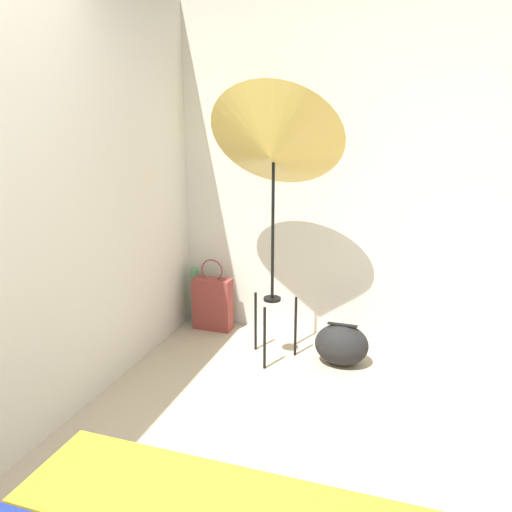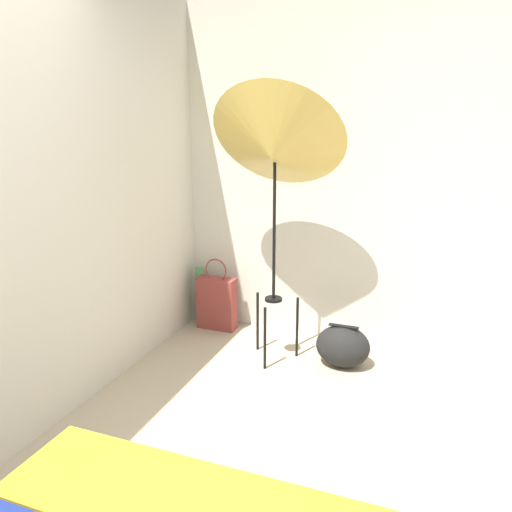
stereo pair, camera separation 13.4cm
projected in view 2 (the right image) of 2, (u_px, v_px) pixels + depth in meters
The scene contains 6 objects.
wall_back at pixel (343, 175), 3.74m from camera, with size 8.00×0.05×2.60m.
wall_side_left at pixel (67, 193), 2.83m from camera, with size 0.05×8.00×2.60m.
photo_umbrella at pixel (275, 148), 3.30m from camera, with size 0.93×0.77×1.94m.
tote_bag at pixel (217, 303), 4.17m from camera, with size 0.32×0.13×0.61m.
duffel_bag at pixel (343, 346), 3.54m from camera, with size 0.38×0.30×0.31m.
paper_roll at pixel (200, 295), 4.29m from camera, with size 0.07×0.07×0.49m.
Camera 2 is at (0.72, -1.26, 1.70)m, focal length 35.00 mm.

